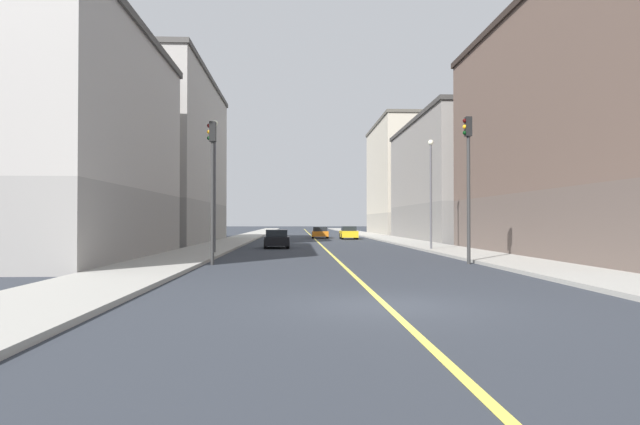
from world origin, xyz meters
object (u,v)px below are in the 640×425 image
object	(u,v)px
building_right_corner	(46,142)
car_yellow	(349,233)
traffic_light_left_near	(468,170)
car_orange	(320,233)
building_left_near	(602,130)
building_left_far	(409,179)
street_lamp_left_near	(431,183)
traffic_light_right_near	(212,173)
car_black	(276,239)
street_lamp_right_near	(215,173)
building_right_midblock	(156,160)
building_left_mid	(458,181)

from	to	relation	value
building_right_corner	car_yellow	distance (m)	37.54
traffic_light_left_near	building_right_corner	bearing A→B (deg)	170.19
traffic_light_left_near	car_orange	distance (m)	40.30
building_left_near	building_left_far	distance (m)	52.86
building_right_corner	street_lamp_left_near	xyz separation A→B (m)	(21.70, 7.69, -1.46)
building_left_near	traffic_light_right_near	distance (m)	21.45
car_black	street_lamp_left_near	bearing A→B (deg)	-24.04
building_left_far	building_right_corner	bearing A→B (deg)	-118.79
street_lamp_left_near	traffic_light_left_near	bearing A→B (deg)	-95.15
building_right_corner	car_yellow	bearing A→B (deg)	60.06
street_lamp_right_near	car_black	distance (m)	9.85
building_right_corner	building_right_midblock	world-z (taller)	building_right_midblock
car_black	building_left_far	bearing A→B (deg)	66.23
street_lamp_right_near	car_yellow	world-z (taller)	street_lamp_right_near
traffic_light_right_near	building_right_midblock	bearing A→B (deg)	108.84
building_left_mid	street_lamp_left_near	bearing A→B (deg)	-110.93
building_right_midblock	street_lamp_left_near	size ratio (longest dim) A/B	3.21
street_lamp_right_near	car_orange	world-z (taller)	street_lamp_right_near
building_right_corner	car_orange	world-z (taller)	building_right_corner
building_left_far	car_orange	bearing A→B (deg)	-128.38
traffic_light_right_near	traffic_light_left_near	bearing A→B (deg)	-0.00
building_right_corner	building_right_midblock	distance (m)	22.75
building_right_corner	street_lamp_right_near	bearing A→B (deg)	26.83
building_right_midblock	building_right_corner	bearing A→B (deg)	-90.00
building_left_near	car_orange	size ratio (longest dim) A/B	5.30
building_left_near	car_yellow	world-z (taller)	building_left_near
building_right_midblock	traffic_light_right_near	world-z (taller)	building_right_midblock
street_lamp_right_near	building_right_corner	bearing A→B (deg)	-153.17
street_lamp_right_near	traffic_light_left_near	bearing A→B (deg)	-30.94
building_left_near	building_right_midblock	distance (m)	36.67
building_left_near	car_black	distance (m)	22.40
building_right_midblock	car_yellow	bearing A→B (deg)	27.14
building_left_far	traffic_light_left_near	distance (m)	58.44
building_left_mid	car_orange	bearing A→B (deg)	151.48
building_right_corner	car_black	bearing A→B (deg)	47.42
street_lamp_left_near	street_lamp_right_near	world-z (taller)	street_lamp_right_near
building_left_mid	street_lamp_right_near	size ratio (longest dim) A/B	3.18
building_left_far	building_left_near	bearing A→B (deg)	-90.00
car_orange	building_right_midblock	bearing A→B (deg)	-139.05
building_left_near	car_yellow	size ratio (longest dim) A/B	5.53
building_left_mid	street_lamp_left_near	world-z (taller)	building_left_mid
building_right_corner	building_right_midblock	xyz separation A→B (m)	(-0.00, 22.70, 1.59)
building_right_corner	street_lamp_right_near	world-z (taller)	building_right_corner
building_left_mid	car_black	distance (m)	25.14
traffic_light_right_near	car_black	distance (m)	16.45
building_left_mid	traffic_light_left_near	size ratio (longest dim) A/B	3.63
building_left_near	traffic_light_right_near	world-z (taller)	building_left_near
car_black	building_right_corner	bearing A→B (deg)	-132.58
building_left_near	car_black	bearing A→B (deg)	148.75
building_left_far	street_lamp_left_near	distance (m)	47.17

